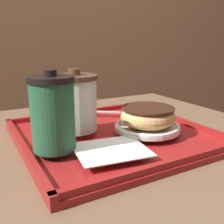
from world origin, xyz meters
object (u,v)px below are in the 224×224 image
(donut_chocolate_glazed, at_px, (148,115))
(spoon, at_px, (96,111))
(coffee_cup_front, at_px, (53,113))
(coffee_cup_rear, at_px, (75,102))

(donut_chocolate_glazed, height_order, spoon, donut_chocolate_glazed)
(coffee_cup_front, xyz_separation_m, coffee_cup_rear, (0.08, 0.08, -0.01))
(donut_chocolate_glazed, xyz_separation_m, spoon, (-0.04, 0.19, -0.03))
(coffee_cup_rear, bearing_deg, coffee_cup_front, -132.24)
(coffee_cup_rear, height_order, spoon, coffee_cup_rear)
(coffee_cup_front, height_order, coffee_cup_rear, coffee_cup_front)
(donut_chocolate_glazed, relative_size, spoon, 0.92)
(donut_chocolate_glazed, bearing_deg, coffee_cup_front, -179.06)
(coffee_cup_rear, distance_m, donut_chocolate_glazed, 0.16)
(coffee_cup_rear, height_order, donut_chocolate_glazed, coffee_cup_rear)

